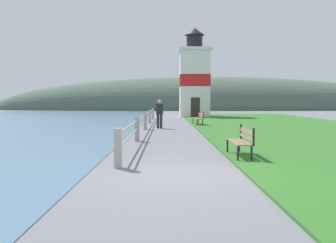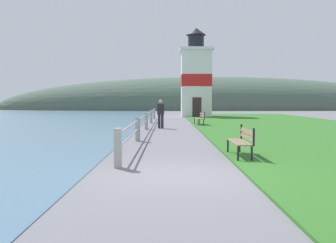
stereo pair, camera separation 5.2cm
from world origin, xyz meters
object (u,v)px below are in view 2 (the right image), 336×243
object	(u,v)px
park_bench_midway	(199,117)
person_strolling	(160,113)
park_bench_near	(241,140)
lighthouse	(195,78)

from	to	relation	value
park_bench_midway	person_strolling	xyz separation A→B (m)	(-2.62, -2.67, 0.40)
park_bench_near	park_bench_midway	bearing A→B (deg)	-90.21
park_bench_near	lighthouse	bearing A→B (deg)	-91.65
park_bench_near	lighthouse	size ratio (longest dim) A/B	0.19
lighthouse	person_strolling	bearing A→B (deg)	-101.49
park_bench_midway	person_strolling	distance (m)	3.77
lighthouse	person_strolling	size ratio (longest dim) A/B	5.32
park_bench_near	person_strolling	size ratio (longest dim) A/B	1.01
park_bench_near	park_bench_midway	xyz separation A→B (m)	(0.01, 14.37, 0.00)
park_bench_midway	lighthouse	bearing A→B (deg)	-96.60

